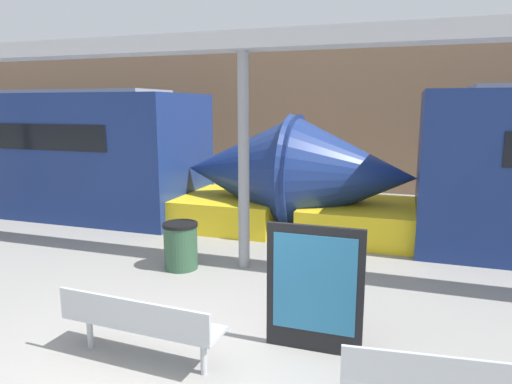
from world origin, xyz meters
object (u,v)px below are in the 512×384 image
at_px(bench_near, 139,321).
at_px(bench_far, 441,380).
at_px(trash_bin, 181,246).
at_px(support_column_near, 244,163).
at_px(poster_board, 314,289).

bearing_deg(bench_near, bench_far, 0.29).
xyz_separation_m(bench_far, trash_bin, (-4.04, 2.97, -0.09)).
xyz_separation_m(trash_bin, support_column_near, (1.02, 0.44, 1.44)).
relative_size(trash_bin, support_column_near, 0.22).
bearing_deg(trash_bin, support_column_near, 23.20).
xyz_separation_m(bench_far, poster_board, (-1.30, 1.01, 0.26)).
height_order(bench_near, trash_bin, trash_bin).
distance_m(bench_near, poster_board, 1.98).
distance_m(bench_near, support_column_near, 3.54).
bearing_deg(poster_board, support_column_near, 125.69).
bearing_deg(bench_far, support_column_near, 125.47).
height_order(bench_near, bench_far, same).
distance_m(bench_near, trash_bin, 3.01).
relative_size(bench_near, trash_bin, 2.32).
height_order(bench_far, trash_bin, trash_bin).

